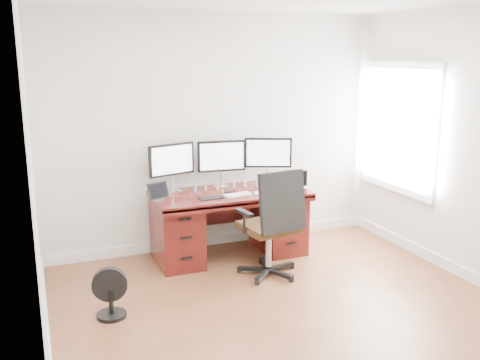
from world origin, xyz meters
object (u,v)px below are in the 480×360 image
object	(u,v)px
desk	(229,221)
monitor_center	(222,158)
floor_fan	(110,294)
keyboard	(238,195)
office_chair	(271,242)

from	to	relation	value
desk	monitor_center	xyz separation A→B (m)	(-0.00, 0.24, 0.68)
desk	floor_fan	xyz separation A→B (m)	(-1.46, -1.00, -0.19)
monitor_center	keyboard	world-z (taller)	monitor_center
floor_fan	desk	bearing A→B (deg)	45.00
floor_fan	keyboard	world-z (taller)	keyboard
office_chair	monitor_center	world-z (taller)	monitor_center
office_chair	floor_fan	size ratio (longest dim) A/B	2.54
office_chair	monitor_center	distance (m)	1.20
office_chair	keyboard	world-z (taller)	office_chair
desk	monitor_center	bearing A→B (deg)	90.04
desk	monitor_center	distance (m)	0.72
monitor_center	keyboard	size ratio (longest dim) A/B	1.83
office_chair	floor_fan	bearing A→B (deg)	-177.76
office_chair	monitor_center	size ratio (longest dim) A/B	2.05
floor_fan	keyboard	size ratio (longest dim) A/B	1.47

